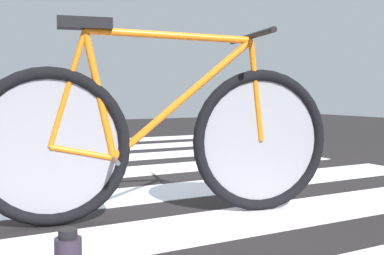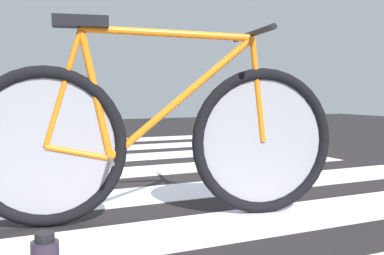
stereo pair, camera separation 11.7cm
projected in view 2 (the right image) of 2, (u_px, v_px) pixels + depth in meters
ground at (49, 185)px, 3.03m from camera, size 18.00×14.00×0.02m
crosswalk_markings at (48, 190)px, 2.83m from camera, size 5.44×5.77×0.00m
bicycle_1_of_2 at (159, 138)px, 2.14m from camera, size 1.71×0.57×0.93m
traffic_cone at (279, 132)px, 4.17m from camera, size 0.45×0.45×0.51m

